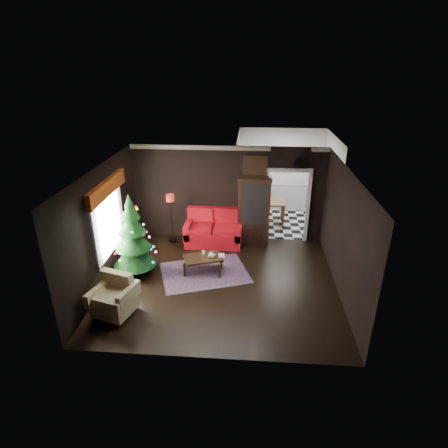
# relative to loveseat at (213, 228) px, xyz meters

# --- Properties ---
(floor) EXTENTS (5.50, 5.50, 0.00)m
(floor) POSITION_rel_loveseat_xyz_m (0.40, -2.05, -0.50)
(floor) COLOR black
(floor) RESTS_ON ground
(ceiling) EXTENTS (5.50, 5.50, 0.00)m
(ceiling) POSITION_rel_loveseat_xyz_m (0.40, -2.05, 2.30)
(ceiling) COLOR white
(ceiling) RESTS_ON ground
(wall_back) EXTENTS (5.50, 0.00, 5.50)m
(wall_back) POSITION_rel_loveseat_xyz_m (0.40, 0.45, 0.90)
(wall_back) COLOR black
(wall_back) RESTS_ON ground
(wall_front) EXTENTS (5.50, 0.00, 5.50)m
(wall_front) POSITION_rel_loveseat_xyz_m (0.40, -4.55, 0.90)
(wall_front) COLOR black
(wall_front) RESTS_ON ground
(wall_left) EXTENTS (0.00, 5.50, 5.50)m
(wall_left) POSITION_rel_loveseat_xyz_m (-2.35, -2.05, 0.90)
(wall_left) COLOR black
(wall_left) RESTS_ON ground
(wall_right) EXTENTS (0.00, 5.50, 5.50)m
(wall_right) POSITION_rel_loveseat_xyz_m (3.15, -2.05, 0.90)
(wall_right) COLOR black
(wall_right) RESTS_ON ground
(doorway) EXTENTS (1.10, 0.10, 2.10)m
(doorway) POSITION_rel_loveseat_xyz_m (2.10, 0.45, 0.55)
(doorway) COLOR silver
(doorway) RESTS_ON ground
(left_window) EXTENTS (0.05, 1.60, 1.40)m
(left_window) POSITION_rel_loveseat_xyz_m (-2.31, -1.85, 0.95)
(left_window) COLOR white
(left_window) RESTS_ON wall_left
(valance) EXTENTS (0.12, 2.10, 0.35)m
(valance) POSITION_rel_loveseat_xyz_m (-2.23, -1.85, 1.77)
(valance) COLOR maroon
(valance) RESTS_ON wall_left
(kitchen_floor) EXTENTS (3.00, 3.00, 0.00)m
(kitchen_floor) POSITION_rel_loveseat_xyz_m (2.10, 1.95, -0.50)
(kitchen_floor) COLOR silver
(kitchen_floor) RESTS_ON ground
(kitchen_window) EXTENTS (0.70, 0.06, 0.70)m
(kitchen_window) POSITION_rel_loveseat_xyz_m (2.10, 3.40, 1.20)
(kitchen_window) COLOR white
(kitchen_window) RESTS_ON ground
(rug) EXTENTS (2.51, 2.15, 0.01)m
(rug) POSITION_rel_loveseat_xyz_m (-0.05, -1.66, -0.49)
(rug) COLOR #38232E
(rug) RESTS_ON ground
(loveseat) EXTENTS (1.70, 0.90, 1.00)m
(loveseat) POSITION_rel_loveseat_xyz_m (0.00, 0.00, 0.00)
(loveseat) COLOR maroon
(loveseat) RESTS_ON ground
(curio_cabinet) EXTENTS (0.90, 0.45, 1.90)m
(curio_cabinet) POSITION_rel_loveseat_xyz_m (1.15, 0.22, 0.45)
(curio_cabinet) COLOR black
(curio_cabinet) RESTS_ON ground
(floor_lamp) EXTENTS (0.30, 0.30, 1.43)m
(floor_lamp) POSITION_rel_loveseat_xyz_m (-1.18, -0.16, 0.33)
(floor_lamp) COLOR black
(floor_lamp) RESTS_ON ground
(christmas_tree) EXTENTS (1.35, 1.35, 2.00)m
(christmas_tree) POSITION_rel_loveseat_xyz_m (-1.77, -1.79, 0.55)
(christmas_tree) COLOR black
(christmas_tree) RESTS_ON ground
(armchair) EXTENTS (0.97, 0.97, 0.80)m
(armchair) POSITION_rel_loveseat_xyz_m (-1.73, -3.43, -0.04)
(armchair) COLOR tan
(armchair) RESTS_ON ground
(coffee_table) EXTENTS (1.07, 0.84, 0.42)m
(coffee_table) POSITION_rel_loveseat_xyz_m (-0.09, -1.62, -0.28)
(coffee_table) COLOR black
(coffee_table) RESTS_ON rug
(teapot) EXTENTS (0.20, 0.20, 0.16)m
(teapot) POSITION_rel_loveseat_xyz_m (0.12, -1.64, 0.01)
(teapot) COLOR white
(teapot) RESTS_ON coffee_table
(cup_a) EXTENTS (0.07, 0.07, 0.06)m
(cup_a) POSITION_rel_loveseat_xyz_m (-0.09, -1.46, -0.03)
(cup_a) COLOR silver
(cup_a) RESTS_ON coffee_table
(cup_b) EXTENTS (0.07, 0.07, 0.06)m
(cup_b) POSITION_rel_loveseat_xyz_m (-0.12, -1.39, -0.04)
(cup_b) COLOR white
(cup_b) RESTS_ON coffee_table
(book) EXTENTS (0.15, 0.04, 0.20)m
(book) POSITION_rel_loveseat_xyz_m (0.29, -1.53, 0.04)
(book) COLOR #967F52
(book) RESTS_ON coffee_table
(wall_clock) EXTENTS (0.32, 0.32, 0.06)m
(wall_clock) POSITION_rel_loveseat_xyz_m (2.35, 0.40, 1.88)
(wall_clock) COLOR silver
(wall_clock) RESTS_ON wall_back
(painting) EXTENTS (0.62, 0.05, 0.52)m
(painting) POSITION_rel_loveseat_xyz_m (1.15, 0.41, 1.75)
(painting) COLOR #B6703E
(painting) RESTS_ON wall_back
(kitchen_counter) EXTENTS (1.80, 0.60, 0.90)m
(kitchen_counter) POSITION_rel_loveseat_xyz_m (2.10, 3.15, -0.05)
(kitchen_counter) COLOR silver
(kitchen_counter) RESTS_ON ground
(kitchen_table) EXTENTS (0.70, 0.70, 0.75)m
(kitchen_table) POSITION_rel_loveseat_xyz_m (1.80, 1.65, -0.12)
(kitchen_table) COLOR brown
(kitchen_table) RESTS_ON ground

